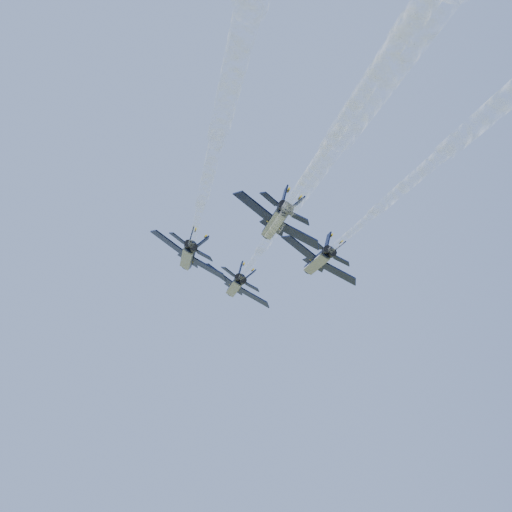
# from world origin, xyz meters

# --- Properties ---
(jet_lead) EXTENTS (11.65, 17.97, 7.25)m
(jet_lead) POSITION_xyz_m (-7.56, 16.30, 102.19)
(jet_lead) COLOR black
(jet_left) EXTENTS (11.65, 17.97, 7.25)m
(jet_left) POSITION_xyz_m (-13.01, 0.61, 102.19)
(jet_left) COLOR black
(jet_right) EXTENTS (11.65, 17.97, 7.25)m
(jet_right) POSITION_xyz_m (6.87, 4.65, 102.19)
(jet_right) COLOR black
(jet_slot) EXTENTS (11.65, 17.97, 7.25)m
(jet_slot) POSITION_xyz_m (1.25, -11.82, 102.19)
(jet_slot) COLOR black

